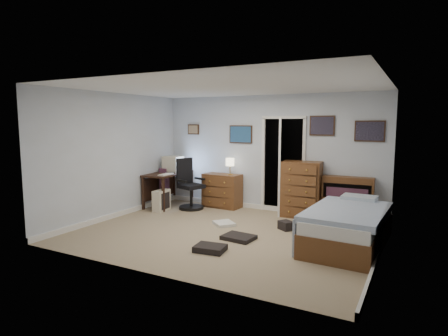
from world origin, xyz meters
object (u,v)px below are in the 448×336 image
Objects in this scene: computer_desk at (166,180)px; bed at (347,226)px; office_chair at (189,189)px; tall_dresser at (301,189)px; low_dresser at (222,191)px.

bed is at bearing -16.56° from computer_desk.
office_chair is 2.46m from tall_dresser.
bed is at bearing -22.75° from low_dresser.
office_chair reaches higher than computer_desk.
computer_desk is at bearing -159.20° from low_dresser.
tall_dresser is (1.84, -0.02, 0.19)m from low_dresser.
tall_dresser reaches higher than computer_desk.
computer_desk is at bearing 169.16° from bed.
bed is (3.57, -0.98, -0.12)m from office_chair.
tall_dresser is at bearing 28.75° from office_chair.
office_chair is (0.71, -0.07, -0.16)m from computer_desk.
computer_desk is 1.19× the size of tall_dresser.
bed is at bearing 2.78° from office_chair.
computer_desk is 3.14m from tall_dresser.
bed is (3.00, -1.46, -0.06)m from low_dresser.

